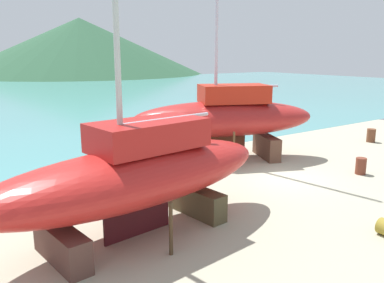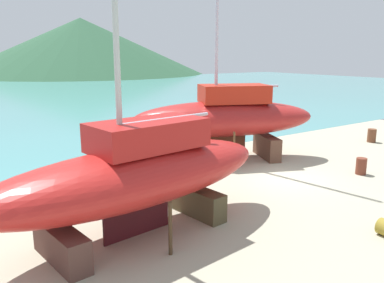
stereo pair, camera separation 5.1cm
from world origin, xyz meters
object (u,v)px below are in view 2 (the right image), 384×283
object	(u,v)px
barrel_tipped_center	(361,166)
barrel_rust_mid	(372,136)
sailboat_mid_port	(137,174)
sailboat_far_slipway	(225,117)

from	to	relation	value
barrel_tipped_center	barrel_rust_mid	bearing A→B (deg)	27.73
sailboat_mid_port	sailboat_far_slipway	size ratio (longest dim) A/B	0.85
sailboat_mid_port	sailboat_far_slipway	bearing A→B (deg)	-152.14
sailboat_far_slipway	barrel_tipped_center	xyz separation A→B (m)	(3.85, -6.20, -2.05)
sailboat_far_slipway	sailboat_mid_port	bearing A→B (deg)	57.94
barrel_rust_mid	sailboat_far_slipway	bearing A→B (deg)	168.57
sailboat_far_slipway	barrel_tipped_center	size ratio (longest dim) A/B	20.83
sailboat_mid_port	sailboat_far_slipway	world-z (taller)	sailboat_far_slipway
sailboat_far_slipway	barrel_rust_mid	world-z (taller)	sailboat_far_slipway
sailboat_mid_port	sailboat_far_slipway	xyz separation A→B (m)	(8.61, 5.86, 0.32)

